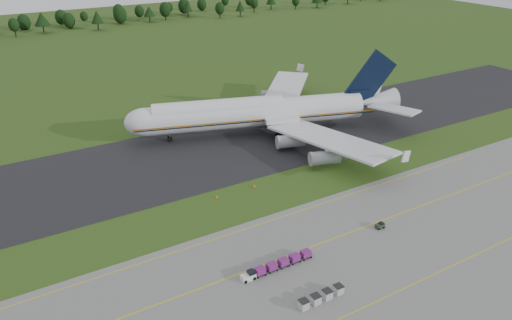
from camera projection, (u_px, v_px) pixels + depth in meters
ground at (251, 199)px, 113.56m from camera, size 600.00×600.00×0.00m
apron at (349, 283)px, 87.20m from camera, size 300.00×52.00×0.06m
taxiway at (199, 154)px, 135.24m from camera, size 300.00×40.00×0.08m
apron_markings at (324, 262)px, 92.62m from camera, size 300.00×30.20×0.01m
tree_line at (64, 20)px, 284.11m from camera, size 526.36×22.89×11.65m
aircraft at (261, 112)px, 146.35m from camera, size 83.00×77.28×23.33m
baggage_train at (276, 265)px, 90.42m from camera, size 14.76×1.57×1.51m
utility_cart at (380, 226)px, 102.60m from camera, size 1.86×1.24×0.97m
uld_row at (321, 297)px, 82.86m from camera, size 8.77×1.57×1.55m
edge_markers at (236, 192)px, 116.11m from camera, size 10.52×0.30×0.60m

